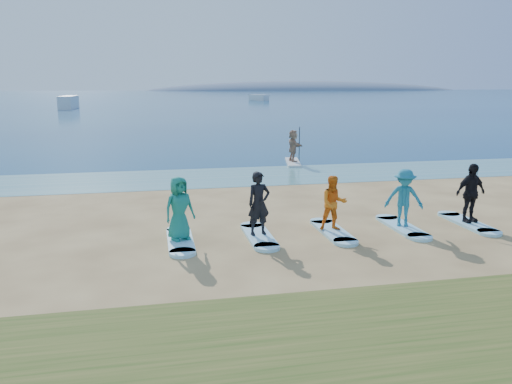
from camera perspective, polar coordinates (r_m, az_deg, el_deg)
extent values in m
plane|color=tan|center=(13.50, 1.03, -6.38)|extent=(600.00, 600.00, 0.00)
plane|color=teal|center=(23.55, -4.55, 1.71)|extent=(600.00, 600.00, 0.00)
plane|color=navy|center=(172.55, -10.83, 10.67)|extent=(600.00, 600.00, 0.00)
ellipsoid|color=slate|center=(327.45, 5.92, 11.50)|extent=(220.00, 56.00, 18.00)
cube|color=silver|center=(27.67, 4.24, 3.41)|extent=(1.29, 3.08, 0.12)
imported|color=tan|center=(27.54, 4.27, 5.31)|extent=(0.65, 1.63, 1.72)
cube|color=silver|center=(93.50, -20.58, 8.89)|extent=(2.26, 8.95, 2.21)
cube|color=silver|center=(129.90, 0.31, 10.41)|extent=(4.28, 6.79, 1.52)
cube|color=#A4E7FF|center=(14.09, -8.64, -5.51)|extent=(0.70, 2.20, 0.09)
imported|color=#1A7E6D|center=(13.84, -8.77, -1.85)|extent=(1.02, 0.87, 1.77)
cube|color=#A4E7FF|center=(14.36, 0.32, -5.03)|extent=(0.70, 2.20, 0.09)
imported|color=black|center=(14.11, 0.33, -1.32)|extent=(0.74, 0.56, 1.82)
cube|color=#A4E7FF|center=(14.96, 8.75, -4.46)|extent=(0.70, 2.20, 0.09)
imported|color=orange|center=(14.74, 8.86, -1.27)|extent=(0.85, 0.70, 1.62)
cube|color=#A4E7FF|center=(15.86, 16.36, -3.86)|extent=(0.70, 2.20, 0.09)
imported|color=teal|center=(15.64, 16.56, -0.63)|extent=(1.29, 1.03, 1.74)
cube|color=#A4E7FF|center=(17.00, 23.05, -3.28)|extent=(0.70, 2.20, 0.09)
imported|color=black|center=(16.79, 23.32, -0.10)|extent=(1.14, 0.63, 1.84)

